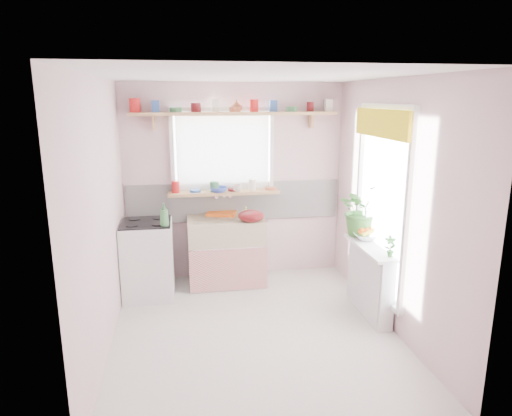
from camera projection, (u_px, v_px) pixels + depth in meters
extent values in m
plane|color=silver|center=(255.00, 331.00, 4.63)|extent=(3.20, 3.20, 0.00)
plane|color=white|center=(254.00, 76.00, 4.04)|extent=(3.20, 3.20, 0.00)
plane|color=beige|center=(235.00, 182.00, 5.87)|extent=(2.80, 0.00, 2.80)
plane|color=beige|center=(296.00, 275.00, 2.81)|extent=(2.80, 0.00, 2.80)
plane|color=beige|center=(102.00, 218.00, 4.12)|extent=(0.00, 3.20, 3.20)
plane|color=beige|center=(392.00, 206.00, 4.56)|extent=(0.00, 3.20, 3.20)
cube|color=white|center=(235.00, 201.00, 5.92)|extent=(2.74, 0.03, 0.50)
cube|color=#D28894|center=(235.00, 216.00, 5.96)|extent=(2.74, 0.02, 0.12)
cube|color=white|center=(222.00, 151.00, 5.75)|extent=(1.20, 0.01, 1.00)
cube|color=white|center=(223.00, 152.00, 5.69)|extent=(1.15, 0.02, 0.95)
cube|color=white|center=(383.00, 202.00, 4.75)|extent=(0.01, 1.10, 1.90)
cube|color=yellow|center=(381.00, 123.00, 4.55)|extent=(0.03, 1.20, 0.28)
cube|color=white|center=(227.00, 262.00, 5.79)|extent=(0.85, 0.55, 0.55)
cube|color=#C83D3A|center=(229.00, 270.00, 5.52)|extent=(0.95, 0.02, 0.53)
cube|color=beige|center=(226.00, 230.00, 5.69)|extent=(0.95, 0.55, 0.30)
cylinder|color=silver|center=(224.00, 195.00, 5.84)|extent=(0.03, 0.22, 0.03)
cube|color=white|center=(148.00, 260.00, 5.36)|extent=(0.58, 0.58, 0.90)
cube|color=black|center=(146.00, 223.00, 5.25)|extent=(0.56, 0.56, 0.02)
cylinder|color=black|center=(132.00, 225.00, 5.09)|extent=(0.14, 0.14, 0.01)
cylinder|color=black|center=(158.00, 224.00, 5.14)|extent=(0.14, 0.14, 0.01)
cylinder|color=black|center=(134.00, 219.00, 5.36)|extent=(0.14, 0.14, 0.01)
cylinder|color=black|center=(159.00, 218.00, 5.41)|extent=(0.14, 0.14, 0.01)
cube|color=white|center=(370.00, 281.00, 4.94)|extent=(0.15, 0.90, 0.75)
cube|color=white|center=(369.00, 247.00, 4.85)|extent=(0.22, 0.95, 0.03)
cube|color=tan|center=(224.00, 193.00, 5.76)|extent=(1.40, 0.22, 0.04)
cube|color=tan|center=(235.00, 114.00, 5.54)|extent=(2.52, 0.24, 0.04)
cylinder|color=red|center=(135.00, 107.00, 5.34)|extent=(0.11, 0.11, 0.12)
cylinder|color=#3359A5|center=(156.00, 107.00, 5.37)|extent=(0.11, 0.11, 0.12)
cylinder|color=#3F7F4C|center=(176.00, 110.00, 5.42)|extent=(0.11, 0.11, 0.06)
cylinder|color=#590F14|center=(196.00, 107.00, 5.45)|extent=(0.11, 0.11, 0.12)
cylinder|color=silver|center=(216.00, 107.00, 5.49)|extent=(0.11, 0.11, 0.12)
cylinder|color=#A55133|center=(235.00, 109.00, 5.53)|extent=(0.11, 0.11, 0.06)
cylinder|color=red|center=(254.00, 107.00, 5.56)|extent=(0.11, 0.11, 0.12)
cylinder|color=#3359A5|center=(273.00, 107.00, 5.60)|extent=(0.11, 0.11, 0.12)
cylinder|color=#3F7F4C|center=(292.00, 109.00, 5.64)|extent=(0.11, 0.11, 0.06)
cylinder|color=#590F14|center=(310.00, 107.00, 5.67)|extent=(0.11, 0.11, 0.12)
cylinder|color=silver|center=(328.00, 107.00, 5.71)|extent=(0.11, 0.11, 0.12)
cylinder|color=red|center=(174.00, 188.00, 5.64)|extent=(0.11, 0.11, 0.12)
cylinder|color=#3359A5|center=(194.00, 187.00, 5.68)|extent=(0.11, 0.11, 0.12)
cylinder|color=#3F7F4C|center=(214.00, 189.00, 5.73)|extent=(0.11, 0.11, 0.06)
cylinder|color=#590F14|center=(234.00, 186.00, 5.76)|extent=(0.11, 0.11, 0.12)
cylinder|color=silver|center=(253.00, 186.00, 5.80)|extent=(0.11, 0.11, 0.12)
cylinder|color=#A55133|center=(272.00, 187.00, 5.85)|extent=(0.11, 0.11, 0.06)
cube|color=orange|center=(221.00, 213.00, 5.84)|extent=(0.42, 0.36, 0.04)
ellipsoid|color=maroon|center=(251.00, 216.00, 5.49)|extent=(0.41, 0.41, 0.14)
imported|color=#376F2C|center=(362.00, 209.00, 5.17)|extent=(0.66, 0.62, 0.60)
imported|color=silver|center=(366.00, 236.00, 5.06)|extent=(0.31, 0.31, 0.07)
imported|color=#34712D|center=(390.00, 246.00, 4.49)|extent=(0.12, 0.09, 0.22)
imported|color=#CDDC62|center=(246.00, 213.00, 5.56)|extent=(0.08, 0.08, 0.17)
imported|color=beige|center=(237.00, 188.00, 5.71)|extent=(0.14, 0.14, 0.09)
imported|color=#384CB7|center=(219.00, 190.00, 5.68)|extent=(0.28, 0.28, 0.07)
imported|color=brown|center=(237.00, 106.00, 5.58)|extent=(0.16, 0.16, 0.15)
imported|color=#3D7B45|center=(164.00, 215.00, 5.04)|extent=(0.11, 0.11, 0.27)
sphere|color=orange|center=(367.00, 231.00, 5.05)|extent=(0.08, 0.08, 0.08)
sphere|color=orange|center=(371.00, 230.00, 5.08)|extent=(0.08, 0.08, 0.08)
sphere|color=orange|center=(362.00, 231.00, 5.06)|extent=(0.08, 0.08, 0.08)
cylinder|color=yellow|center=(370.00, 232.00, 5.00)|extent=(0.18, 0.04, 0.10)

